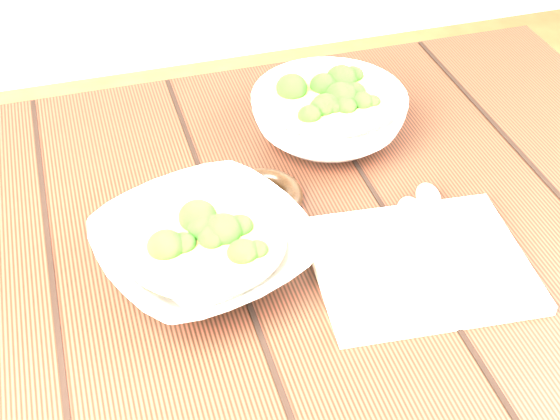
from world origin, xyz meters
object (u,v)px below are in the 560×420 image
Objects in this scene: soup_bowl_front at (204,248)px; trivet at (263,196)px; napkin at (420,264)px; table at (249,317)px; soup_bowl_back at (329,114)px.

trivet is (0.09, 0.09, -0.02)m from soup_bowl_front.
trivet is 0.42× the size of napkin.
napkin is (0.23, -0.07, -0.02)m from soup_bowl_front.
table is 12.20× the size of trivet.
soup_bowl_front is at bearing 168.70° from napkin.
trivet reaches higher than table.
soup_bowl_front is 0.24m from napkin.
soup_bowl_back reaches higher than table.
trivet is at bearing 60.71° from table.
trivet is at bearing 44.50° from soup_bowl_front.
table is 4.44× the size of soup_bowl_back.
table is 5.11× the size of napkin.
soup_bowl_front is at bearing -135.50° from trivet.
trivet is at bearing -137.65° from soup_bowl_back.
napkin is at bearing -87.29° from soup_bowl_back.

